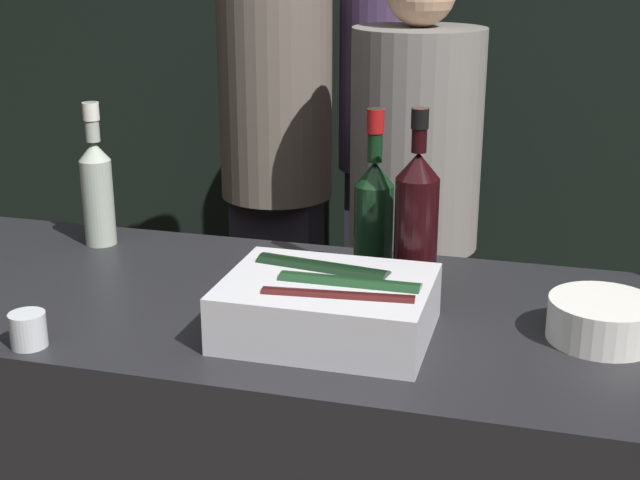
{
  "coord_description": "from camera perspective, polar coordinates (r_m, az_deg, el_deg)",
  "views": [
    {
      "loc": [
        0.42,
        -1.14,
        1.66
      ],
      "look_at": [
        0.0,
        0.38,
        1.13
      ],
      "focal_mm": 50.0,
      "sensor_mm": 36.0,
      "label": 1
    }
  ],
  "objects": [
    {
      "name": "wall_back_chalkboard",
      "position": [
        3.78,
        9.24,
        14.34
      ],
      "size": [
        6.4,
        0.06,
        2.8
      ],
      "color": "black",
      "rests_on": "ground_plane"
    },
    {
      "name": "ice_bin_with_bottles",
      "position": [
        1.54,
        0.62,
        -4.12
      ],
      "size": [
        0.35,
        0.28,
        0.11
      ],
      "color": "silver",
      "rests_on": "bar_counter"
    },
    {
      "name": "bowl_white",
      "position": [
        1.6,
        17.65,
        -4.84
      ],
      "size": [
        0.19,
        0.19,
        0.07
      ],
      "color": "silver",
      "rests_on": "bar_counter"
    },
    {
      "name": "candle_votive",
      "position": [
        1.58,
        -18.18,
        -5.47
      ],
      "size": [
        0.06,
        0.06,
        0.06
      ],
      "color": "silver",
      "rests_on": "bar_counter"
    },
    {
      "name": "white_wine_bottle",
      "position": [
        2.04,
        -14.09,
        3.39
      ],
      "size": [
        0.07,
        0.07,
        0.32
      ],
      "color": "#9EA899",
      "rests_on": "bar_counter"
    },
    {
      "name": "red_wine_bottle_burgundy",
      "position": [
        1.77,
        3.46,
        1.68
      ],
      "size": [
        0.08,
        0.08,
        0.35
      ],
      "color": "black",
      "rests_on": "bar_counter"
    },
    {
      "name": "red_wine_bottle_black_foil",
      "position": [
        1.68,
        6.18,
        1.16
      ],
      "size": [
        0.08,
        0.08,
        0.37
      ],
      "color": "black",
      "rests_on": "bar_counter"
    },
    {
      "name": "person_in_hoodie",
      "position": [
        2.84,
        6.04,
        2.8
      ],
      "size": [
        0.41,
        0.41,
        1.63
      ],
      "rotation": [
        0.0,
        0.0,
        -2.97
      ],
      "color": "black",
      "rests_on": "ground_plane"
    },
    {
      "name": "person_blond_tee",
      "position": [
        3.42,
        4.11,
        7.56
      ],
      "size": [
        0.34,
        0.34,
        1.8
      ],
      "rotation": [
        0.0,
        0.0,
        2.17
      ],
      "color": "black",
      "rests_on": "ground_plane"
    },
    {
      "name": "person_grey_polo",
      "position": [
        3.23,
        -2.81,
        5.72
      ],
      "size": [
        0.4,
        0.4,
        1.71
      ],
      "rotation": [
        0.0,
        0.0,
        2.36
      ],
      "color": "black",
      "rests_on": "ground_plane"
    }
  ]
}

